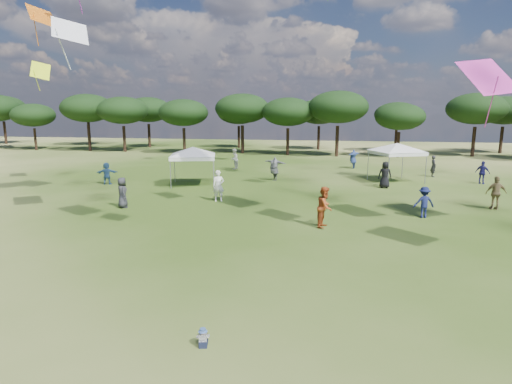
% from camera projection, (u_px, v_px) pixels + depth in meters
% --- Properties ---
extents(tree_line, '(108.78, 17.63, 7.77)m').
position_uv_depth(tree_line, '(331.00, 109.00, 52.49)').
color(tree_line, black).
rests_on(tree_line, ground).
extents(tent_left, '(6.08, 6.08, 3.09)m').
position_uv_depth(tent_left, '(193.00, 149.00, 30.49)').
color(tent_left, gray).
rests_on(tent_left, ground).
extents(tent_right, '(5.92, 5.92, 3.24)m').
position_uv_depth(tent_right, '(397.00, 145.00, 31.96)').
color(tent_right, gray).
rests_on(tent_right, ground).
extents(toddler, '(0.33, 0.36, 0.45)m').
position_uv_depth(toddler, '(203.00, 338.00, 9.88)').
color(toddler, '#161B32').
rests_on(toddler, ground).
extents(festival_crowd, '(28.45, 22.61, 1.92)m').
position_uv_depth(festival_crowd, '(309.00, 173.00, 30.70)').
color(festival_crowd, '#29282D').
rests_on(festival_crowd, ground).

